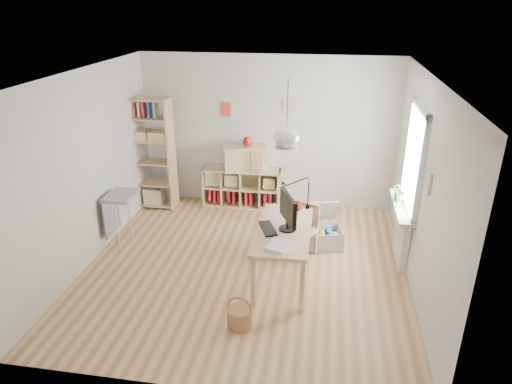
# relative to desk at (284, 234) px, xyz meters

# --- Properties ---
(ground) EXTENTS (4.50, 4.50, 0.00)m
(ground) POSITION_rel_desk_xyz_m (-0.55, 0.15, -0.66)
(ground) COLOR tan
(ground) RESTS_ON ground
(room_shell) EXTENTS (4.50, 4.50, 4.50)m
(room_shell) POSITION_rel_desk_xyz_m (-0.00, 0.00, 1.34)
(room_shell) COLOR white
(room_shell) RESTS_ON ground
(window_unit) EXTENTS (0.07, 1.16, 1.46)m
(window_unit) POSITION_rel_desk_xyz_m (1.68, 0.75, 0.89)
(window_unit) COLOR white
(window_unit) RESTS_ON ground
(radiator) EXTENTS (0.10, 0.80, 0.80)m
(radiator) POSITION_rel_desk_xyz_m (1.64, 0.75, -0.26)
(radiator) COLOR white
(radiator) RESTS_ON ground
(windowsill) EXTENTS (0.22, 1.20, 0.06)m
(windowsill) POSITION_rel_desk_xyz_m (1.59, 0.75, 0.17)
(windowsill) COLOR white
(windowsill) RESTS_ON radiator
(desk) EXTENTS (0.70, 1.50, 0.75)m
(desk) POSITION_rel_desk_xyz_m (0.00, 0.00, 0.00)
(desk) COLOR tan
(desk) RESTS_ON ground
(cube_shelf) EXTENTS (1.40, 0.38, 0.72)m
(cube_shelf) POSITION_rel_desk_xyz_m (-1.02, 2.23, -0.36)
(cube_shelf) COLOR #D3BE8B
(cube_shelf) RESTS_ON ground
(tall_bookshelf) EXTENTS (0.80, 0.38, 2.00)m
(tall_bookshelf) POSITION_rel_desk_xyz_m (-2.59, 1.95, 0.43)
(tall_bookshelf) COLOR tan
(tall_bookshelf) RESTS_ON ground
(side_table) EXTENTS (0.40, 0.55, 0.85)m
(side_table) POSITION_rel_desk_xyz_m (-2.59, 0.50, 0.01)
(side_table) COLOR #959598
(side_table) RESTS_ON ground
(chair) EXTENTS (0.52, 0.52, 0.81)m
(chair) POSITION_rel_desk_xyz_m (0.22, 0.64, -0.20)
(chair) COLOR #959598
(chair) RESTS_ON ground
(wicker_basket) EXTENTS (0.30, 0.29, 0.40)m
(wicker_basket) POSITION_rel_desk_xyz_m (-0.39, -1.11, -0.53)
(wicker_basket) COLOR #966843
(wicker_basket) RESTS_ON ground
(storage_chest) EXTENTS (0.73, 0.79, 0.63)m
(storage_chest) POSITION_rel_desk_xyz_m (0.50, 0.97, -0.45)
(storage_chest) COLOR beige
(storage_chest) RESTS_ON ground
(monitor) EXTENTS (0.27, 0.54, 0.49)m
(monitor) POSITION_rel_desk_xyz_m (0.05, -0.02, 0.37)
(monitor) COLOR black
(monitor) RESTS_ON desk
(keyboard) EXTENTS (0.31, 0.46, 0.02)m
(keyboard) POSITION_rel_desk_xyz_m (-0.21, -0.06, 0.10)
(keyboard) COLOR black
(keyboard) RESTS_ON desk
(task_lamp) EXTENTS (0.42, 0.15, 0.45)m
(task_lamp) POSITION_rel_desk_xyz_m (0.07, 0.62, 0.40)
(task_lamp) COLOR black
(task_lamp) RESTS_ON desk
(yarn_ball) EXTENTS (0.15, 0.15, 0.15)m
(yarn_ball) POSITION_rel_desk_xyz_m (0.13, 0.56, 0.17)
(yarn_ball) COLOR #550B0E
(yarn_ball) RESTS_ON desk
(paper_tray) EXTENTS (0.35, 0.39, 0.03)m
(paper_tray) POSITION_rel_desk_xyz_m (-0.01, -0.49, 0.11)
(paper_tray) COLOR white
(paper_tray) RESTS_ON desk
(drawer_chest) EXTENTS (0.84, 0.59, 0.44)m
(drawer_chest) POSITION_rel_desk_xyz_m (-0.93, 2.19, 0.28)
(drawer_chest) COLOR #D3BE8B
(drawer_chest) RESTS_ON cube_shelf
(red_vase) EXTENTS (0.15, 0.15, 0.17)m
(red_vase) POSITION_rel_desk_xyz_m (-0.89, 2.19, 0.59)
(red_vase) COLOR maroon
(red_vase) RESTS_ON drawer_chest
(potted_plant) EXTENTS (0.33, 0.31, 0.30)m
(potted_plant) POSITION_rel_desk_xyz_m (1.57, 0.91, 0.35)
(potted_plant) COLOR #336827
(potted_plant) RESTS_ON windowsill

